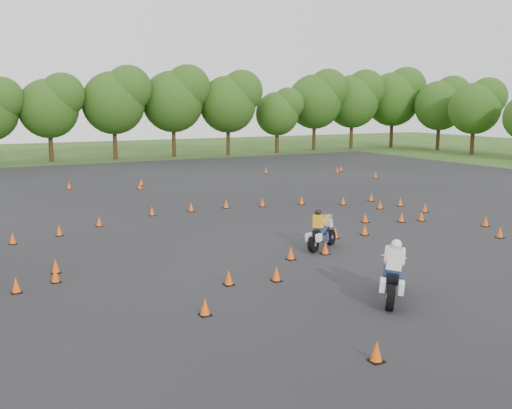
{
  "coord_description": "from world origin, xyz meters",
  "views": [
    {
      "loc": [
        -11.35,
        -17.87,
        5.55
      ],
      "look_at": [
        0.0,
        4.0,
        1.2
      ],
      "focal_mm": 40.0,
      "sensor_mm": 36.0,
      "label": 1
    }
  ],
  "objects": [
    {
      "name": "treeline",
      "position": [
        3.74,
        34.87,
        4.62
      ],
      "size": [
        87.12,
        32.4,
        10.7
      ],
      "color": "#294B15",
      "rests_on": "ground"
    },
    {
      "name": "asphalt_pad",
      "position": [
        0.0,
        6.0,
        0.01
      ],
      "size": [
        62.0,
        62.0,
        0.0
      ],
      "primitive_type": "plane",
      "color": "black",
      "rests_on": "ground"
    },
    {
      "name": "rider_yellow",
      "position": [
        0.88,
        0.07,
        0.8
      ],
      "size": [
        2.1,
        1.55,
        1.59
      ],
      "primitive_type": null,
      "rotation": [
        0.0,
        0.0,
        0.5
      ],
      "color": "#EDA515",
      "rests_on": "ground"
    },
    {
      "name": "rider_white",
      "position": [
        -0.77,
        -5.77,
        0.92
      ],
      "size": [
        2.11,
        2.28,
        1.84
      ],
      "primitive_type": null,
      "rotation": [
        0.0,
        0.0,
        0.86
      ],
      "color": "silver",
      "rests_on": "ground"
    },
    {
      "name": "traffic_cones",
      "position": [
        -0.04,
        5.58,
        0.23
      ],
      "size": [
        36.51,
        32.91,
        0.45
      ],
      "color": "#FF530A",
      "rests_on": "asphalt_pad"
    },
    {
      "name": "ground",
      "position": [
        0.0,
        0.0,
        0.0
      ],
      "size": [
        140.0,
        140.0,
        0.0
      ],
      "primitive_type": "plane",
      "color": "#2D5119",
      "rests_on": "ground"
    }
  ]
}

